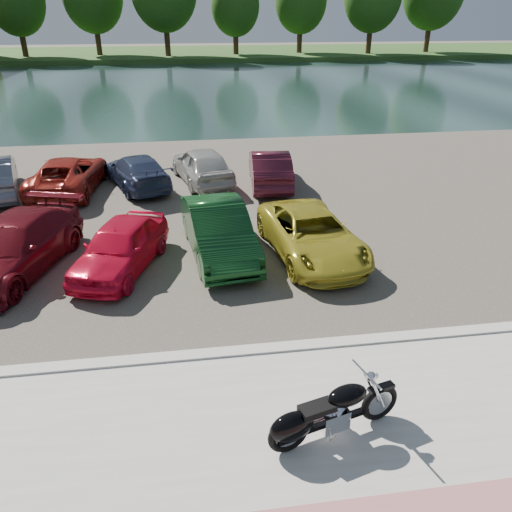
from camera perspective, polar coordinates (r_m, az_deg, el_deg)
The scene contains 15 objects.
ground at distance 8.71m, azimuth 5.65°, elevation -18.76°, with size 200.00×200.00×0.00m, color #595447.
promenade at distance 8.03m, azimuth 7.45°, elevation -23.47°, with size 60.00×6.00×0.10m, color #ADAAA3.
kerb at distance 10.14m, azimuth 3.03°, elevation -10.55°, with size 60.00×0.30×0.14m, color #ADAAA3.
parking_lot at distance 18.08m, azimuth -2.43°, elevation 6.58°, with size 60.00×18.00×0.04m, color #443E37.
river at distance 46.36m, azimuth -6.42°, elevation 18.68°, with size 120.00×40.00×0.00m, color #182B28.
far_bank at distance 78.16m, azimuth -7.53°, elevation 21.97°, with size 120.00×24.00×0.60m, color #26481A.
motorcycle at distance 8.10m, azimuth 7.74°, elevation -17.61°, with size 2.28×0.96×1.05m.
car_3 at distance 14.10m, azimuth -25.96°, elevation 0.98°, with size 1.94×4.78×1.39m, color #5E0D15.
car_4 at distance 13.26m, azimuth -15.24°, elevation 1.07°, with size 1.52×3.78×1.29m, color red.
car_5 at distance 13.60m, azimuth -4.31°, elevation 2.95°, with size 1.52×4.35×1.43m, color #103D18.
car_6 at distance 13.61m, azimuth 6.39°, elevation 2.46°, with size 2.08×4.51×1.25m, color gold.
car_10 at distance 19.86m, azimuth -20.69°, elevation 8.74°, with size 2.12×4.60×1.28m, color maroon.
car_11 at distance 19.59m, azimuth -13.42°, elevation 9.40°, with size 1.71×4.20×1.22m, color #293351.
car_12 at distance 19.67m, azimuth -6.19°, elevation 10.30°, with size 1.65×4.10×1.40m, color #AEAFAA.
car_13 at distance 19.23m, azimuth 1.57°, elevation 10.01°, with size 1.43×4.11×1.35m, color #441220.
Camera 1 is at (-1.68, -5.92, 6.17)m, focal length 35.00 mm.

